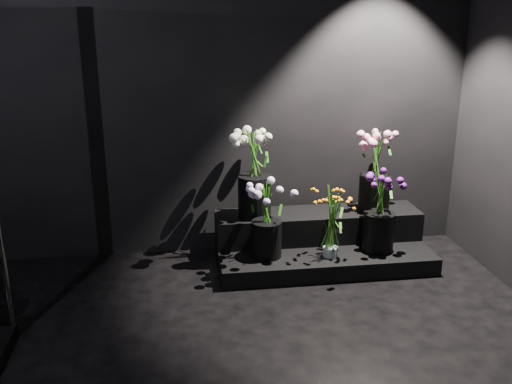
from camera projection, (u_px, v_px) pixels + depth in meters
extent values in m
plane|color=black|center=(225.00, 84.00, 4.50)|extent=(4.00, 0.00, 4.00)
cube|color=black|center=(322.00, 255.00, 4.61)|extent=(1.69, 0.75, 0.14)
cube|color=black|center=(318.00, 225.00, 4.73)|extent=(1.69, 0.38, 0.23)
cylinder|color=white|center=(331.00, 243.00, 4.38)|extent=(0.13, 0.13, 0.22)
cylinder|color=black|center=(266.00, 239.00, 4.38)|extent=(0.23, 0.23, 0.29)
cylinder|color=black|center=(378.00, 232.00, 4.49)|extent=(0.24, 0.24, 0.31)
cylinder|color=black|center=(254.00, 196.00, 4.55)|extent=(0.26, 0.26, 0.34)
cylinder|color=black|center=(374.00, 193.00, 4.69)|extent=(0.26, 0.26, 0.30)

